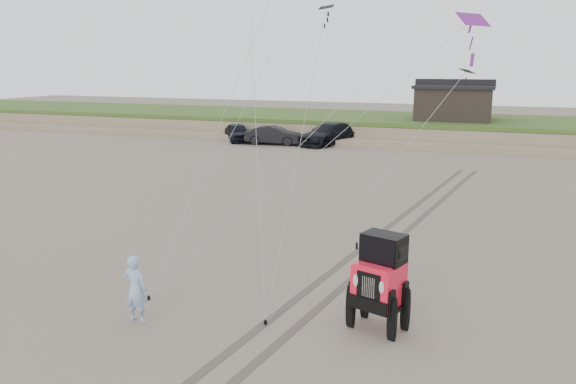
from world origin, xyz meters
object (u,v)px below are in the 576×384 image
truck_a (238,132)px  jeep (379,292)px  cabin (454,101)px  man (136,289)px  truck_b (274,135)px  truck_c (329,134)px

truck_a → jeep: (17.83, -29.70, 0.21)m
cabin → man: 38.72m
truck_b → truck_c: truck_c is taller
truck_b → jeep: size_ratio=0.88×
man → truck_c: bearing=-80.2°
truck_a → truck_c: size_ratio=0.73×
truck_b → truck_c: (4.14, 1.47, 0.11)m
cabin → jeep: cabin is taller
cabin → man: (-4.64, -38.37, -2.36)m
truck_a → jeep: jeep is taller
jeep → truck_b: bearing=133.9°
jeep → man: (-5.75, -1.69, -0.08)m
cabin → truck_c: (-9.01, -6.34, -2.38)m
truck_c → truck_b: bearing=-139.0°
jeep → man: jeep is taller
truck_b → cabin: bearing=-66.6°
man → truck_b: bearing=-72.4°
cabin → truck_a: size_ratio=1.47×
truck_c → man: 32.32m
truck_b → man: (8.51, -30.56, 0.13)m
jeep → truck_c: bearing=126.0°
truck_b → man: 31.72m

